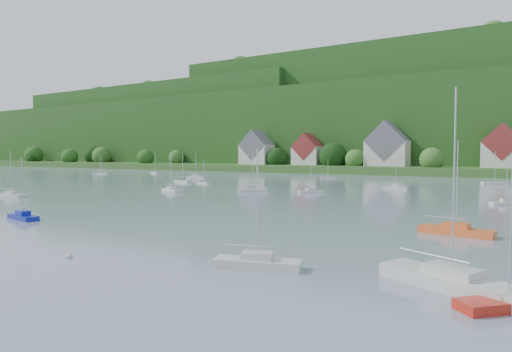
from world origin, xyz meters
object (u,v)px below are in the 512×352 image
Objects in this scene: near_sailboat_4 at (452,280)px; near_sailboat_6 at (11,195)px; near_sailboat_3 at (257,262)px; near_sailboat_7 at (509,302)px; near_sailboat_5 at (456,230)px; near_sailboat_1 at (23,216)px.

near_sailboat_6 is (-74.14, 17.53, -0.09)m from near_sailboat_4.
near_sailboat_3 is 11.91m from near_sailboat_4.
near_sailboat_5 is at bearing 58.31° from near_sailboat_7.
near_sailboat_7 is at bearing -68.05° from near_sailboat_5.
near_sailboat_1 reaches higher than near_sailboat_7.
near_sailboat_7 is at bearing -17.56° from near_sailboat_6.
near_sailboat_3 reaches higher than near_sailboat_1.
near_sailboat_7 is at bearing -17.17° from near_sailboat_3.
near_sailboat_4 is 1.56× the size of near_sailboat_7.
near_sailboat_4 reaches higher than near_sailboat_3.
near_sailboat_5 is 72.38m from near_sailboat_6.
near_sailboat_3 is at bearing 1.96° from near_sailboat_1.
near_sailboat_5 is at bearing 47.27° from near_sailboat_3.
near_sailboat_6 reaches higher than near_sailboat_7.
near_sailboat_6 is at bearing -169.95° from near_sailboat_5.
near_sailboat_5 is at bearing -2.66° from near_sailboat_6.
near_sailboat_6 reaches higher than near_sailboat_3.
near_sailboat_5 reaches higher than near_sailboat_7.
near_sailboat_7 is (4.58, -20.35, -0.13)m from near_sailboat_5.
near_sailboat_4 is at bearing 5.82° from near_sailboat_1.
near_sailboat_7 is (14.61, -0.24, -0.10)m from near_sailboat_3.
near_sailboat_6 is 1.16× the size of near_sailboat_7.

